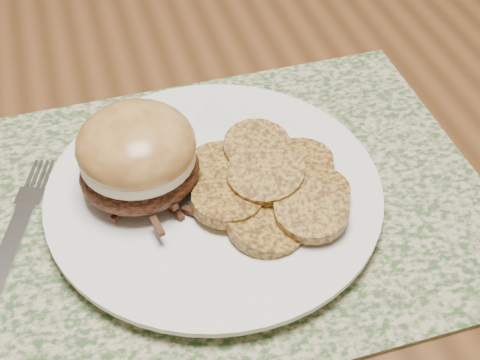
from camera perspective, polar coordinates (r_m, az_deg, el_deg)
name	(u,v)px	position (r m, az deg, el deg)	size (l,w,h in m)	color
placemat	(219,205)	(0.56, -1.82, -2.15)	(0.45, 0.33, 0.00)	#37522A
dinner_plate	(214,194)	(0.55, -2.21, -1.18)	(0.26, 0.26, 0.02)	white
pork_sandwich	(138,156)	(0.53, -8.74, 2.07)	(0.12, 0.11, 0.07)	black
roasted_potatoes	(270,184)	(0.54, 2.56, -0.38)	(0.14, 0.15, 0.04)	olive
fork	(13,241)	(0.56, -18.81, -4.91)	(0.08, 0.18, 0.00)	#B9BAC1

